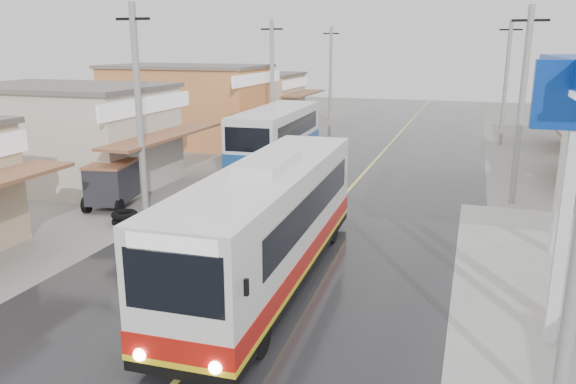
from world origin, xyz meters
name	(u,v)px	position (x,y,z in m)	size (l,w,h in m)	color
ground	(200,355)	(0.00, 0.00, 0.00)	(120.00, 120.00, 0.00)	slate
road	(349,190)	(0.00, 15.00, 0.01)	(12.00, 90.00, 0.02)	black
centre_line	(349,189)	(0.00, 15.00, 0.02)	(0.15, 90.00, 0.01)	#D8CC4C
shopfronts_left	(140,160)	(-13.00, 18.00, 0.00)	(11.00, 44.00, 5.20)	tan
utility_poles_left	(220,174)	(-7.00, 16.00, 0.00)	(1.60, 50.00, 8.00)	gray
utility_poles_right	(511,203)	(7.00, 15.00, 0.00)	(1.60, 36.00, 8.00)	gray
coach_bus	(270,223)	(0.05, 4.27, 1.70)	(2.90, 11.37, 3.52)	silver
second_bus	(277,136)	(-4.89, 18.83, 1.69)	(2.95, 9.54, 3.13)	silver
cyclist	(241,193)	(-3.55, 10.61, 0.67)	(0.98, 1.97, 2.03)	black
tricycle_near	(112,182)	(-8.54, 9.05, 1.09)	(2.10, 2.56, 1.90)	#26262D
tyre_stack	(125,218)	(-6.85, 7.35, 0.25)	(0.97, 0.97, 0.50)	black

